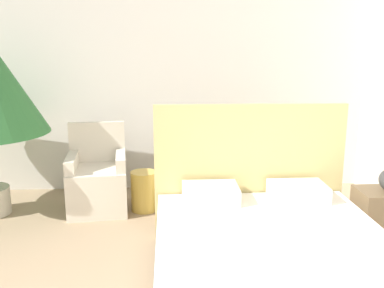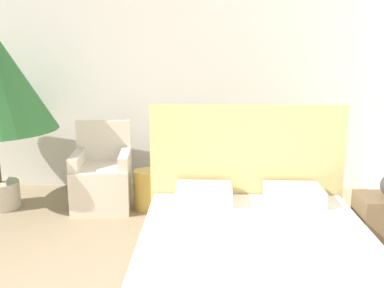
{
  "view_description": "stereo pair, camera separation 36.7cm",
  "coord_description": "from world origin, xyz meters",
  "px_view_note": "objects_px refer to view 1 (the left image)",
  "views": [
    {
      "loc": [
        0.12,
        -1.39,
        1.74
      ],
      "look_at": [
        0.36,
        2.66,
        0.8
      ],
      "focal_mm": 40.0,
      "sensor_mm": 36.0,
      "label": 1
    },
    {
      "loc": [
        0.49,
        -1.39,
        1.74
      ],
      "look_at": [
        0.36,
        2.66,
        0.8
      ],
      "focal_mm": 40.0,
      "sensor_mm": 36.0,
      "label": 2
    }
  ],
  "objects_px": {
    "bed": "(275,264)",
    "side_table": "(144,191)",
    "armchair_near_window_left": "(98,183)",
    "armchair_near_window_right": "(190,182)"
  },
  "relations": [
    {
      "from": "bed",
      "to": "side_table",
      "type": "distance_m",
      "value": 1.98
    },
    {
      "from": "side_table",
      "to": "bed",
      "type": "bearing_deg",
      "value": -59.86
    },
    {
      "from": "armchair_near_window_left",
      "to": "armchair_near_window_right",
      "type": "height_order",
      "value": "same"
    },
    {
      "from": "armchair_near_window_right",
      "to": "side_table",
      "type": "bearing_deg",
      "value": -171.73
    },
    {
      "from": "bed",
      "to": "armchair_near_window_left",
      "type": "distance_m",
      "value": 2.3
    },
    {
      "from": "armchair_near_window_right",
      "to": "armchair_near_window_left",
      "type": "bearing_deg",
      "value": -176.5
    },
    {
      "from": "armchair_near_window_left",
      "to": "armchair_near_window_right",
      "type": "xyz_separation_m",
      "value": [
        0.99,
        0.0,
        0.0
      ]
    },
    {
      "from": "armchair_near_window_left",
      "to": "armchair_near_window_right",
      "type": "relative_size",
      "value": 1.0
    },
    {
      "from": "bed",
      "to": "armchair_near_window_left",
      "type": "bearing_deg",
      "value": 130.37
    },
    {
      "from": "armchair_near_window_left",
      "to": "side_table",
      "type": "xyz_separation_m",
      "value": [
        0.5,
        -0.04,
        -0.08
      ]
    }
  ]
}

